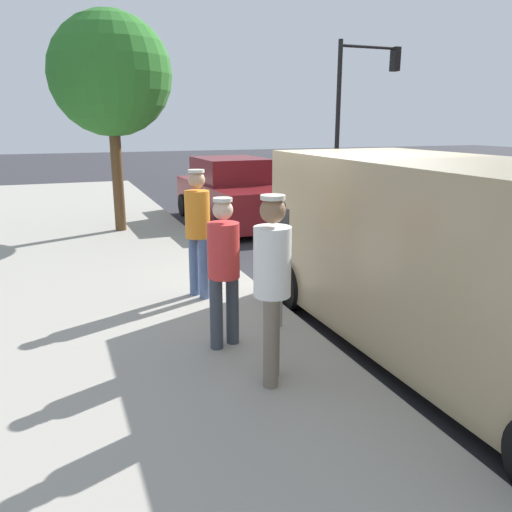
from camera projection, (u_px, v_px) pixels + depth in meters
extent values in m
plane|color=#2D2D33|center=(347.00, 305.00, 7.32)|extent=(80.00, 80.00, 0.00)
cube|color=#9E998E|center=(89.00, 336.00, 6.09)|extent=(5.00, 32.00, 0.15)
cylinder|color=gray|center=(280.00, 280.00, 6.04)|extent=(0.07, 0.07, 1.15)
cube|color=#4C4C51|center=(281.00, 221.00, 5.86)|extent=(0.14, 0.18, 0.28)
sphere|color=#47474C|center=(281.00, 206.00, 5.82)|extent=(0.12, 0.12, 0.12)
cylinder|color=#383D47|center=(216.00, 314.00, 5.49)|extent=(0.14, 0.14, 0.78)
cylinder|color=#383D47|center=(232.00, 309.00, 5.63)|extent=(0.14, 0.14, 0.78)
cylinder|color=red|center=(223.00, 250.00, 5.39)|extent=(0.34, 0.34, 0.59)
sphere|color=beige|center=(223.00, 210.00, 5.28)|extent=(0.21, 0.21, 0.21)
cylinder|color=silver|center=(223.00, 200.00, 5.25)|extent=(0.20, 0.20, 0.04)
cylinder|color=#726656|center=(271.00, 344.00, 4.68)|extent=(0.14, 0.14, 0.85)
cylinder|color=#726656|center=(272.00, 334.00, 4.89)|extent=(0.14, 0.14, 0.85)
cylinder|color=white|center=(272.00, 262.00, 4.60)|extent=(0.34, 0.34, 0.64)
sphere|color=#8C6647|center=(273.00, 210.00, 4.48)|extent=(0.23, 0.23, 0.23)
cylinder|color=silver|center=(273.00, 197.00, 4.45)|extent=(0.22, 0.22, 0.04)
cylinder|color=#4C608C|center=(194.00, 266.00, 7.22)|extent=(0.14, 0.14, 0.85)
cylinder|color=#4C608C|center=(204.00, 269.00, 7.06)|extent=(0.14, 0.14, 0.85)
cylinder|color=orange|center=(197.00, 214.00, 6.95)|extent=(0.34, 0.34, 0.64)
sphere|color=tan|center=(196.00, 180.00, 6.83)|extent=(0.23, 0.23, 0.23)
cylinder|color=silver|center=(196.00, 171.00, 6.81)|extent=(0.22, 0.22, 0.04)
cube|color=tan|center=(458.00, 257.00, 5.36)|extent=(2.05, 5.22, 1.96)
cylinder|color=black|center=(405.00, 272.00, 7.75)|extent=(0.23, 0.68, 0.68)
cylinder|color=black|center=(290.00, 286.00, 7.08)|extent=(0.23, 0.68, 0.68)
cube|color=maroon|center=(234.00, 200.00, 12.98)|extent=(1.95, 4.45, 0.89)
cube|color=maroon|center=(231.00, 170.00, 12.99)|extent=(1.66, 2.03, 0.60)
cylinder|color=black|center=(294.00, 221.00, 11.90)|extent=(0.24, 0.61, 0.60)
cylinder|color=black|center=(223.00, 227.00, 11.26)|extent=(0.24, 0.61, 0.60)
cylinder|color=black|center=(242.00, 201.00, 14.85)|extent=(0.24, 0.61, 0.60)
cylinder|color=black|center=(184.00, 205.00, 14.21)|extent=(0.24, 0.61, 0.60)
cylinder|color=black|center=(338.00, 120.00, 17.80)|extent=(0.16, 0.16, 5.20)
cylinder|color=black|center=(371.00, 47.00, 17.61)|extent=(2.40, 0.10, 0.10)
cube|color=black|center=(395.00, 59.00, 18.04)|extent=(0.24, 0.32, 0.80)
sphere|color=red|center=(393.00, 52.00, 18.13)|extent=(0.17, 0.17, 0.17)
sphere|color=yellow|center=(392.00, 60.00, 18.19)|extent=(0.17, 0.17, 0.17)
sphere|color=green|center=(392.00, 67.00, 18.26)|extent=(0.17, 0.17, 0.17)
cylinder|color=brown|center=(117.00, 176.00, 11.37)|extent=(0.24, 0.24, 2.45)
sphere|color=#2F762A|center=(111.00, 74.00, 10.83)|extent=(2.57, 2.57, 2.57)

